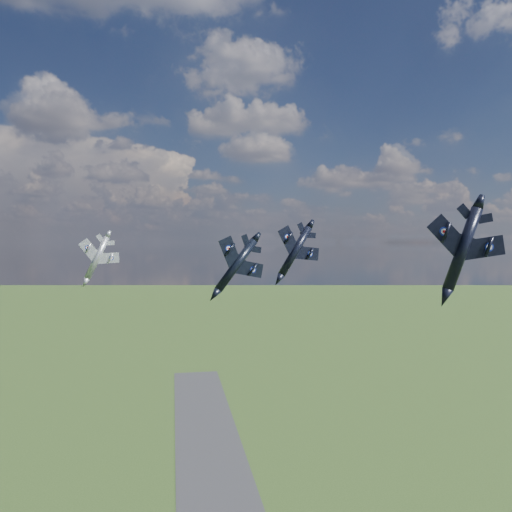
{
  "coord_description": "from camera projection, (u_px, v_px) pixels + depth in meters",
  "views": [
    {
      "loc": [
        -14.64,
        -78.1,
        85.47
      ],
      "look_at": [
        0.34,
        11.45,
        83.03
      ],
      "focal_mm": 35.0,
      "sensor_mm": 36.0,
      "label": 1
    }
  ],
  "objects": [
    {
      "name": "jet_high_navy",
      "position": [
        295.0,
        251.0,
        105.02
      ],
      "size": [
        15.24,
        18.69,
        9.27
      ],
      "primitive_type": null,
      "rotation": [
        0.0,
        0.58,
        0.24
      ],
      "color": "black"
    },
    {
      "name": "jet_left_silver",
      "position": [
        97.0,
        258.0,
        100.87
      ],
      "size": [
        12.48,
        14.8,
        6.29
      ],
      "primitive_type": null,
      "rotation": [
        0.0,
        0.44,
        0.27
      ],
      "color": "#94989E"
    },
    {
      "name": "jet_lead_navy",
      "position": [
        236.0,
        265.0,
        91.01
      ],
      "size": [
        14.86,
        18.19,
        9.65
      ],
      "primitive_type": null,
      "rotation": [
        0.0,
        0.68,
        0.29
      ],
      "color": "black"
    },
    {
      "name": "jet_right_navy",
      "position": [
        463.0,
        249.0,
        66.38
      ],
      "size": [
        14.7,
        17.83,
        6.81
      ],
      "primitive_type": null,
      "rotation": [
        0.0,
        0.34,
        -0.2
      ],
      "color": "black"
    }
  ]
}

